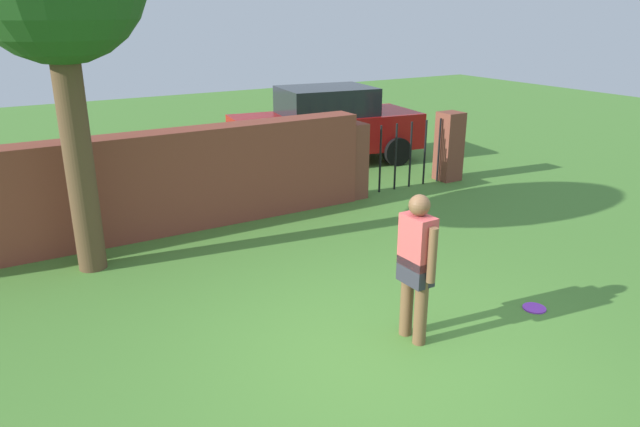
% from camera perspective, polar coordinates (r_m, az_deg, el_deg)
% --- Properties ---
extents(ground_plane, '(40.00, 40.00, 0.00)m').
position_cam_1_polar(ground_plane, '(6.24, 6.19, -13.47)').
color(ground_plane, '#4C8433').
extents(brick_wall, '(8.20, 0.50, 1.60)m').
position_cam_1_polar(brick_wall, '(9.31, -18.86, 2.23)').
color(brick_wall, brown).
rests_on(brick_wall, ground).
extents(person, '(0.23, 0.54, 1.62)m').
position_cam_1_polar(person, '(6.15, 9.30, -4.63)').
color(person, brown).
rests_on(person, ground).
extents(fence_gate, '(2.81, 0.44, 1.40)m').
position_cam_1_polar(fence_gate, '(11.62, 8.06, 5.79)').
color(fence_gate, brown).
rests_on(fence_gate, ground).
extents(car, '(4.39, 2.35, 1.72)m').
position_cam_1_polar(car, '(13.45, 0.61, 8.52)').
color(car, '#A51111').
rests_on(car, ground).
extents(frisbee_purple, '(0.27, 0.27, 0.02)m').
position_cam_1_polar(frisbee_purple, '(7.49, 20.05, -8.60)').
color(frisbee_purple, purple).
rests_on(frisbee_purple, ground).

